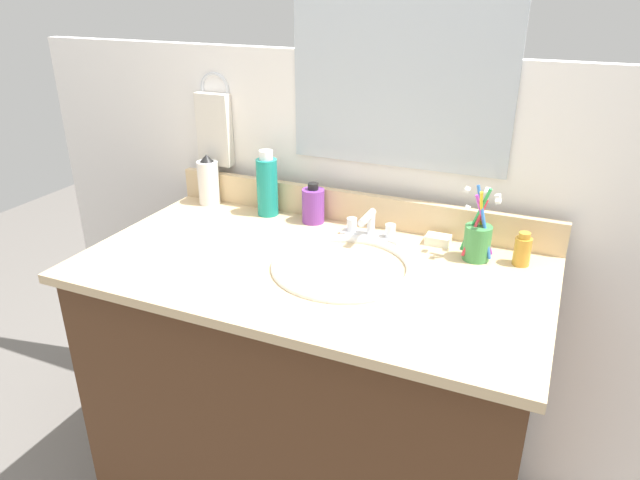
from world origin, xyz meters
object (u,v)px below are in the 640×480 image
at_px(bottle_lotion_white, 208,181).
at_px(cup_green, 478,240).
at_px(bottle_mouthwash_teal, 267,185).
at_px(soap_bar, 438,240).
at_px(faucet, 370,229).
at_px(hand_towel, 215,130).
at_px(bottle_oil_amber, 522,250).
at_px(bottle_cream_purple, 313,205).

xyz_separation_m(bottle_lotion_white, cup_green, (0.83, -0.07, -0.02)).
xyz_separation_m(bottle_mouthwash_teal, soap_bar, (0.51, -0.01, -0.08)).
distance_m(faucet, bottle_lotion_white, 0.55).
bearing_deg(faucet, hand_towel, 168.16).
relative_size(hand_towel, soap_bar, 3.44).
bearing_deg(bottle_oil_amber, faucet, -179.91).
xyz_separation_m(hand_towel, cup_green, (0.84, -0.13, -0.17)).
distance_m(hand_towel, cup_green, 0.86).
distance_m(faucet, bottle_cream_purple, 0.20).
bearing_deg(soap_bar, bottle_lotion_white, 178.69).
relative_size(bottle_lotion_white, cup_green, 0.82).
xyz_separation_m(hand_towel, faucet, (0.55, -0.12, -0.19)).
bearing_deg(bottle_mouthwash_teal, bottle_cream_purple, -0.29).
height_order(hand_towel, cup_green, hand_towel).
xyz_separation_m(bottle_oil_amber, cup_green, (-0.11, -0.01, 0.01)).
bearing_deg(soap_bar, bottle_oil_amber, -10.25).
bearing_deg(bottle_mouthwash_teal, bottle_lotion_white, 177.59).
bearing_deg(bottle_cream_purple, bottle_mouthwash_teal, 179.71).
xyz_separation_m(hand_towel, bottle_lotion_white, (0.00, -0.06, -0.15)).
xyz_separation_m(bottle_oil_amber, bottle_cream_purple, (-0.58, 0.05, 0.01)).
bearing_deg(hand_towel, cup_green, -8.71).
relative_size(bottle_oil_amber, cup_green, 0.44).
distance_m(hand_towel, bottle_lotion_white, 0.16).
distance_m(bottle_mouthwash_teal, soap_bar, 0.52).
bearing_deg(faucet, soap_bar, 12.56).
xyz_separation_m(faucet, soap_bar, (0.18, 0.04, -0.02)).
height_order(bottle_oil_amber, cup_green, cup_green).
bearing_deg(cup_green, faucet, 177.51).
distance_m(bottle_oil_amber, bottle_mouthwash_teal, 0.73).
relative_size(bottle_mouthwash_teal, soap_bar, 3.05).
bearing_deg(bottle_lotion_white, bottle_mouthwash_teal, -2.41).
distance_m(faucet, bottle_oil_amber, 0.39).
distance_m(bottle_cream_purple, cup_green, 0.48).
bearing_deg(bottle_cream_purple, soap_bar, -1.09).
distance_m(cup_green, soap_bar, 0.13).
xyz_separation_m(bottle_mouthwash_teal, cup_green, (0.62, -0.06, -0.04)).
height_order(hand_towel, bottle_cream_purple, hand_towel).
distance_m(hand_towel, faucet, 0.60).
height_order(bottle_cream_purple, cup_green, cup_green).
bearing_deg(bottle_oil_amber, bottle_mouthwash_teal, 176.35).
bearing_deg(cup_green, soap_bar, 154.33).
bearing_deg(bottle_cream_purple, bottle_oil_amber, -4.51).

